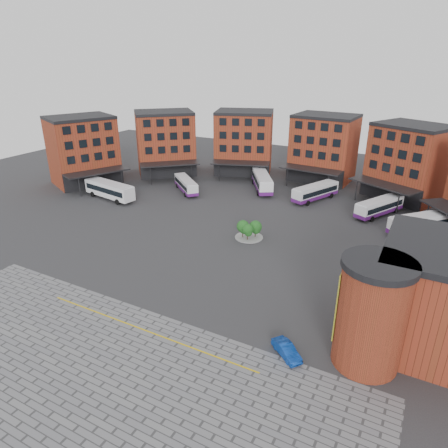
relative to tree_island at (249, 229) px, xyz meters
The scene contains 13 objects.
ground 12.04m from the tree_island, 100.24° to the right, with size 160.00×160.00×0.00m, color #28282B.
paving_zone 33.78m from the tree_island, 90.21° to the right, with size 50.00×22.00×0.02m, color slate.
yellow_line 25.79m from the tree_island, 90.27° to the right, with size 26.00×0.15×0.02m, color gold.
main_building 27.96m from the tree_island, 104.58° to the left, with size 94.14×42.48×14.60m.
east_building 30.64m from the tree_island, 29.11° to the right, with size 17.40×15.40×10.60m.
tree_island is the anchor object (origin of this frame).
bus_a 32.52m from the tree_island, behind, with size 12.28×4.59×3.39m.
bus_b 26.06m from the tree_island, 145.00° to the left, with size 9.09×8.33×2.83m.
bus_c 25.02m from the tree_island, 108.41° to the left, with size 8.75×11.89×3.44m.
bus_d 22.83m from the tree_island, 79.85° to the left, with size 6.84×11.17×3.13m.
bus_e 25.65m from the tree_island, 50.31° to the left, with size 7.19×10.79×3.06m.
bus_f 27.70m from the tree_island, 31.80° to the left, with size 9.73×10.22×3.23m.
blue_car 26.53m from the tree_island, 57.59° to the right, with size 1.30×3.73×1.23m, color navy.
Camera 1 is at (25.23, -40.13, 26.54)m, focal length 32.00 mm.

